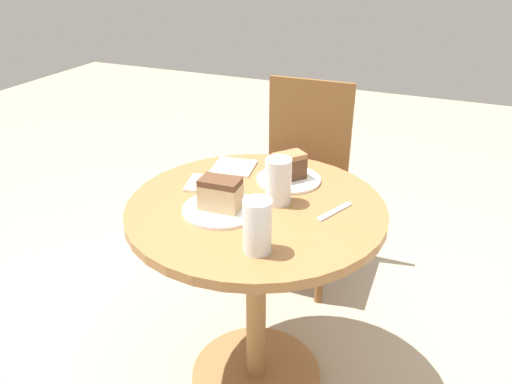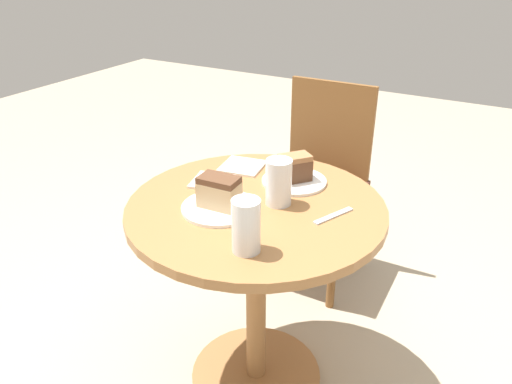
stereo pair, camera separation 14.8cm
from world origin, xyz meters
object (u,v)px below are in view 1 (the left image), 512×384
plate_far (221,209)px  glass_lemonade (278,184)px  glass_water (257,229)px  chair (300,177)px  cake_slice_far (220,194)px  cake_slice_near (289,166)px  plate_near (289,179)px

plate_far → glass_lemonade: size_ratio=1.61×
glass_water → glass_lemonade: bearing=99.7°
chair → cake_slice_far: size_ratio=7.25×
chair → cake_slice_near: size_ratio=7.41×
plate_near → glass_lemonade: (0.02, -0.15, 0.06)m
chair → glass_lemonade: 0.79m
plate_near → plate_far: bearing=-112.8°
plate_far → glass_lemonade: 0.19m
plate_far → cake_slice_near: 0.30m
plate_far → cake_slice_far: size_ratio=1.87×
chair → plate_far: bearing=-89.3°
cake_slice_near → cake_slice_far: size_ratio=0.98×
plate_near → plate_far: size_ratio=0.93×
chair → plate_far: chair is taller
chair → cake_slice_near: bearing=-77.1°
plate_far → plate_near: bearing=67.2°
chair → glass_water: (0.21, -0.98, 0.32)m
chair → plate_near: size_ratio=4.17×
plate_near → cake_slice_far: 0.30m
cake_slice_far → glass_water: 0.23m
plate_far → chair: bearing=91.8°
cake_slice_far → chair: bearing=91.8°
glass_lemonade → chair: bearing=102.7°
plate_near → glass_water: size_ratio=1.46×
cake_slice_near → glass_water: 0.43m
plate_far → glass_water: (0.18, -0.15, 0.06)m
plate_far → cake_slice_far: 0.05m
chair → plate_far: (0.03, -0.83, 0.26)m
cake_slice_far → glass_lemonade: size_ratio=0.86×
plate_near → cake_slice_far: size_ratio=1.74×
cake_slice_far → glass_water: bearing=-39.9°
chair → glass_water: bearing=-79.3°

